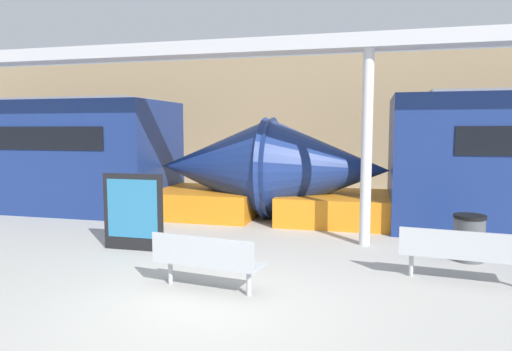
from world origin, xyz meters
name	(u,v)px	position (x,y,z in m)	size (l,w,h in m)	color
ground_plane	(211,305)	(0.00, 0.00, 0.00)	(60.00, 60.00, 0.00)	#B2AFA8
station_wall	(316,124)	(0.00, 11.52, 2.50)	(56.00, 0.20, 5.00)	#9E8460
train_right	(24,157)	(-8.13, 6.03, 1.49)	(15.19, 2.93, 3.20)	navy
bench_near	(205,258)	(-0.25, 0.47, 0.49)	(1.65, 0.66, 0.83)	#ADB2B7
bench_far	(464,252)	(3.42, 1.76, 0.49)	(1.91, 0.64, 0.83)	#ADB2B7
trash_bin	(469,238)	(3.74, 3.08, 0.41)	(0.55, 0.55, 0.82)	#4C4F54
poster_board	(133,212)	(-2.38, 2.26, 0.75)	(1.23, 0.07, 1.48)	black
support_column_near	(367,149)	(1.94, 3.76, 1.94)	(0.22, 0.22, 3.87)	silver
canopy_beam	(369,42)	(1.94, 3.76, 4.01)	(28.00, 0.60, 0.28)	#B7B7BC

